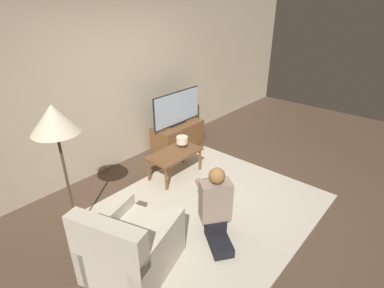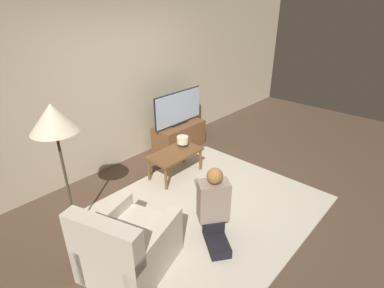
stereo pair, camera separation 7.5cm
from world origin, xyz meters
TOP-DOWN VIEW (x-y plane):
  - ground_plane at (0.00, 0.00)m, footprint 10.00×10.00m
  - wall_back at (0.00, 1.93)m, footprint 10.00×0.06m
  - rug at (0.00, 0.00)m, footprint 2.66×2.40m
  - tv_stand at (0.98, 1.55)m, footprint 0.96×0.46m
  - tv at (0.98, 1.55)m, footprint 1.10×0.08m
  - coffee_table at (0.24, 0.90)m, footprint 0.83×0.45m
  - floor_lamp at (-1.44, 0.91)m, footprint 0.49×0.49m
  - armchair at (-1.35, -0.02)m, footprint 1.02×0.97m
  - person_kneeling at (-0.43, -0.37)m, footprint 0.67×0.79m
  - table_lamp at (0.46, 0.95)m, footprint 0.18×0.18m

SIDE VIEW (x-z plane):
  - ground_plane at x=0.00m, z-range 0.00..0.00m
  - rug at x=0.00m, z-range 0.00..0.02m
  - tv_stand at x=0.98m, z-range 0.00..0.47m
  - armchair at x=-1.35m, z-range -0.14..0.69m
  - coffee_table at x=0.24m, z-range 0.16..0.56m
  - person_kneeling at x=-0.43m, z-range -0.01..0.89m
  - table_lamp at x=0.46m, z-range 0.43..0.60m
  - tv at x=0.98m, z-range 0.47..1.07m
  - wall_back at x=0.00m, z-range 0.00..2.60m
  - floor_lamp at x=-1.44m, z-range 0.59..2.17m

